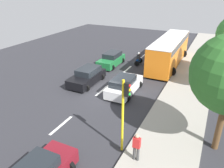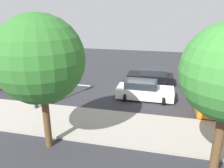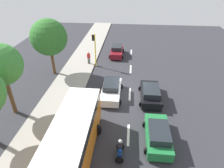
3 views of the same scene
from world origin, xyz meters
The scene contains 13 objects.
ground_plane centered at (0.00, 0.00, -0.05)m, with size 40.00×60.00×0.10m, color #2D2D33.
sidewalk centered at (7.00, 0.00, 0.07)m, with size 4.00×60.00×0.15m, color #9E998E.
lane_stripe_far_north centered at (0.00, -12.00, 0.01)m, with size 0.20×2.40×0.01m, color white.
lane_stripe_north centered at (0.00, -6.00, 0.01)m, with size 0.20×2.40×0.01m, color white.
lane_stripe_mid centered at (0.00, 0.00, 0.01)m, with size 0.20×2.40×0.01m, color white.
lane_stripe_south centered at (0.00, 6.00, 0.01)m, with size 0.20×2.40×0.01m, color white.
car_white centered at (1.95, 0.49, 0.71)m, with size 2.31×4.52×1.52m.
car_maroon centered at (2.21, -10.53, 0.71)m, with size 2.15×4.14×1.52m.
car_green centered at (-2.25, 6.50, 0.71)m, with size 2.23×4.24×1.52m.
car_black centered at (-2.07, 0.81, 0.71)m, with size 2.33×4.36×1.52m.
pedestrian_near_signal centered at (5.82, -6.95, 1.06)m, with size 0.40×0.24×1.69m.
traffic_light_corner centered at (4.85, -6.42, 2.93)m, with size 0.49×0.24×4.50m.
street_tree_north centered at (9.66, -3.84, 4.71)m, with size 4.26×4.26×6.86m.
Camera 2 is at (18.63, 1.72, 6.94)m, focal length 34.93 mm.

